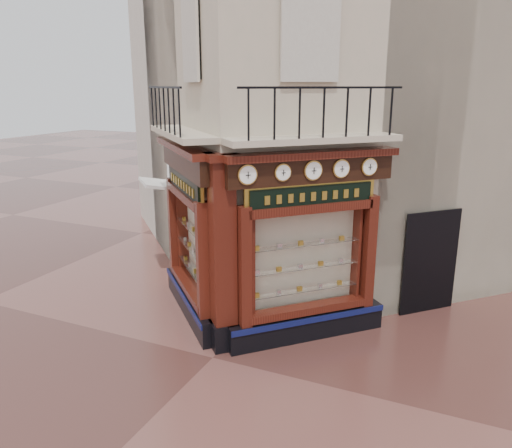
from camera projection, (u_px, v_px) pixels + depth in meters
The scene contains 16 objects.
ground at pixel (213, 358), 9.84m from camera, with size 80.00×80.00×0.00m, color #4F2B25.
main_building at pixel (316, 55), 13.65m from camera, with size 8.00×8.00×12.00m, color #BAAD91.
neighbour_left at pixel (268, 76), 16.93m from camera, with size 8.00×8.00×11.00m, color beige.
neighbour_right at pixel (420, 75), 14.99m from camera, with size 8.00×8.00×11.00m, color beige.
shopfront_left at pixel (190, 233), 11.24m from camera, with size 2.86×2.86×3.98m.
shopfront_right at pixel (308, 249), 10.14m from camera, with size 2.86×2.86×3.98m.
corner_pilaster at pixel (223, 257), 9.76m from camera, with size 0.85×0.85×3.98m.
balcony at pixel (244, 135), 10.02m from camera, with size 5.94×2.97×1.03m.
clock_a at pixel (247, 175), 9.05m from camera, with size 0.30×0.30×0.38m.
clock_b at pixel (283, 172), 9.29m from camera, with size 0.27×0.27×0.33m.
clock_c at pixel (313, 170), 9.51m from camera, with size 0.31×0.31×0.38m.
clock_d at pixel (341, 169), 9.72m from camera, with size 0.30×0.30×0.37m.
clock_e at pixel (369, 167), 9.94m from camera, with size 0.29×0.29×0.36m.
awning at pixel (162, 278), 13.93m from camera, with size 1.29×0.77×0.08m, color white, non-canonical shape.
signboard_left at pixel (184, 184), 10.92m from camera, with size 2.15×2.15×0.58m.
signboard_right at pixel (312, 196), 9.77m from camera, with size 2.03×2.03×0.54m.
Camera 1 is at (4.36, -7.66, 5.18)m, focal length 35.00 mm.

